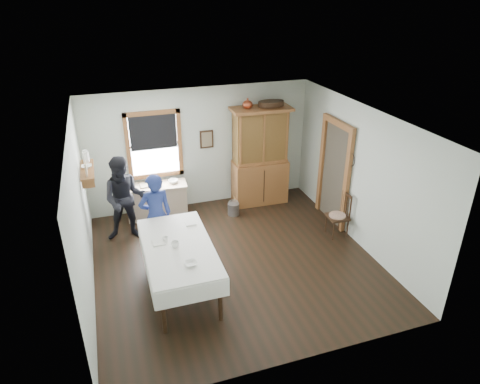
# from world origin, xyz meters

# --- Properties ---
(room) EXTENTS (5.01, 5.01, 2.70)m
(room) POSITION_xyz_m (0.00, 0.00, 1.35)
(room) COLOR black
(room) RESTS_ON ground
(window) EXTENTS (1.18, 0.07, 1.48)m
(window) POSITION_xyz_m (-1.00, 2.46, 1.63)
(window) COLOR white
(window) RESTS_ON room
(doorway) EXTENTS (0.09, 1.14, 2.22)m
(doorway) POSITION_xyz_m (2.46, 0.85, 1.16)
(doorway) COLOR #443D30
(doorway) RESTS_ON room
(wall_shelf) EXTENTS (0.24, 1.00, 0.44)m
(wall_shelf) POSITION_xyz_m (-2.37, 1.54, 1.57)
(wall_shelf) COLOR #9C5630
(wall_shelf) RESTS_ON room
(framed_picture) EXTENTS (0.30, 0.04, 0.40)m
(framed_picture) POSITION_xyz_m (0.15, 2.46, 1.55)
(framed_picture) COLOR #362313
(framed_picture) RESTS_ON room
(rug_beater) EXTENTS (0.01, 0.27, 0.27)m
(rug_beater) POSITION_xyz_m (2.45, 0.30, 1.72)
(rug_beater) COLOR black
(rug_beater) RESTS_ON room
(work_counter) EXTENTS (1.35, 0.60, 0.75)m
(work_counter) POSITION_xyz_m (-1.09, 2.17, 0.38)
(work_counter) COLOR tan
(work_counter) RESTS_ON room
(china_hutch) EXTENTS (1.34, 0.66, 2.25)m
(china_hutch) POSITION_xyz_m (1.30, 2.14, 1.12)
(china_hutch) COLOR #9C5630
(china_hutch) RESTS_ON room
(dining_table) EXTENTS (1.13, 2.13, 0.85)m
(dining_table) POSITION_xyz_m (-1.10, -0.47, 0.43)
(dining_table) COLOR white
(dining_table) RESTS_ON room
(spindle_chair) EXTENTS (0.45, 0.45, 0.92)m
(spindle_chair) POSITION_xyz_m (2.25, 0.22, 0.46)
(spindle_chair) COLOR #362313
(spindle_chair) RESTS_ON room
(pail) EXTENTS (0.31, 0.31, 0.27)m
(pail) POSITION_xyz_m (0.52, 1.70, 0.14)
(pail) COLOR gray
(pail) RESTS_ON room
(wicker_basket) EXTENTS (0.40, 0.33, 0.20)m
(wicker_basket) POSITION_xyz_m (0.82, 2.06, 0.10)
(wicker_basket) COLOR #9A7145
(wicker_basket) RESTS_ON room
(woman_blue) EXTENTS (0.60, 0.43, 1.53)m
(woman_blue) POSITION_xyz_m (-1.29, 0.68, 0.76)
(woman_blue) COLOR navy
(woman_blue) RESTS_ON room
(figure_dark) EXTENTS (0.86, 0.72, 1.60)m
(figure_dark) POSITION_xyz_m (-1.77, 1.46, 0.80)
(figure_dark) COLOR black
(figure_dark) RESTS_ON room
(table_cup_a) EXTENTS (0.13, 0.13, 0.10)m
(table_cup_a) POSITION_xyz_m (-1.15, -0.50, 0.90)
(table_cup_a) COLOR white
(table_cup_a) RESTS_ON dining_table
(table_cup_b) EXTENTS (0.10, 0.10, 0.09)m
(table_cup_b) POSITION_xyz_m (-1.27, -0.30, 0.90)
(table_cup_b) COLOR white
(table_cup_b) RESTS_ON dining_table
(table_bowl) EXTENTS (0.24, 0.24, 0.05)m
(table_bowl) POSITION_xyz_m (-1.02, -1.05, 0.88)
(table_bowl) COLOR white
(table_bowl) RESTS_ON dining_table
(counter_book) EXTENTS (0.18, 0.23, 0.02)m
(counter_book) POSITION_xyz_m (-1.41, 2.20, 0.76)
(counter_book) COLOR #7E6F54
(counter_book) RESTS_ON work_counter
(counter_bowl) EXTENTS (0.27, 0.27, 0.07)m
(counter_bowl) POSITION_xyz_m (-0.70, 2.17, 0.79)
(counter_bowl) COLOR white
(counter_bowl) RESTS_ON work_counter
(shelf_bowl) EXTENTS (0.22, 0.22, 0.05)m
(shelf_bowl) POSITION_xyz_m (-2.37, 1.55, 1.60)
(shelf_bowl) COLOR white
(shelf_bowl) RESTS_ON wall_shelf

